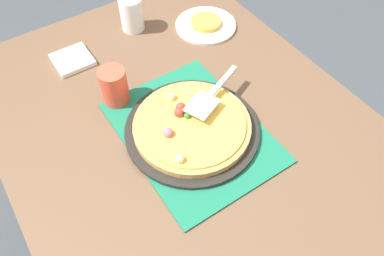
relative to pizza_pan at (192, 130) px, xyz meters
name	(u,v)px	position (x,y,z in m)	size (l,w,h in m)	color
ground_plane	(192,234)	(0.00, 0.00, -0.76)	(8.00, 8.00, 0.00)	#3D4247
dining_table	(192,154)	(0.00, 0.00, -0.12)	(1.40, 1.00, 0.75)	brown
placemat	(192,132)	(0.00, 0.00, -0.01)	(0.48, 0.36, 0.01)	#196B4C
pizza_pan	(192,130)	(0.00, 0.00, 0.00)	(0.38, 0.38, 0.01)	black
pizza	(191,125)	(0.00, 0.00, 0.02)	(0.33, 0.33, 0.05)	tan
plate_near_left	(206,25)	(0.38, -0.31, -0.01)	(0.22, 0.22, 0.01)	white
served_slice_left	(206,22)	(0.38, -0.31, 0.01)	(0.11, 0.11, 0.02)	gold
cup_near	(132,14)	(0.51, -0.09, 0.05)	(0.08, 0.08, 0.12)	white
cup_far	(114,87)	(0.23, 0.12, 0.05)	(0.08, 0.08, 0.12)	#E04C38
pizza_server	(211,95)	(0.04, -0.09, 0.06)	(0.13, 0.23, 0.01)	silver
napkin_stack	(73,60)	(0.47, 0.17, -0.01)	(0.12, 0.12, 0.02)	white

